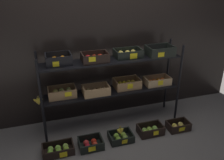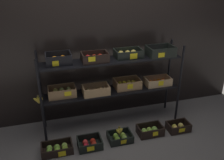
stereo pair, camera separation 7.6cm
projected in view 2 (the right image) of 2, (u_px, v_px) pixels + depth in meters
ground_plane at (112, 122)px, 3.59m from camera, size 10.00×10.00×0.00m
storefront_wall at (105, 37)px, 3.42m from camera, size 4.28×0.12×2.36m
display_rack at (111, 75)px, 3.28m from camera, size 2.01×0.37×1.13m
crate_ground_apple_green at (57, 149)px, 3.00m from camera, size 0.38×0.23×0.11m
crate_ground_apple_red at (90, 144)px, 3.09m from camera, size 0.30×0.25×0.11m
crate_ground_center_apple_green at (120, 137)px, 3.21m from camera, size 0.31×0.24×0.10m
crate_ground_right_apple_green at (150, 131)px, 3.32m from camera, size 0.34×0.22×0.13m
crate_ground_apple_gold at (178, 127)px, 3.40m from camera, size 0.31×0.21×0.12m
banana_bunch_loose at (119, 131)px, 3.15m from camera, size 0.11×0.04×0.12m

